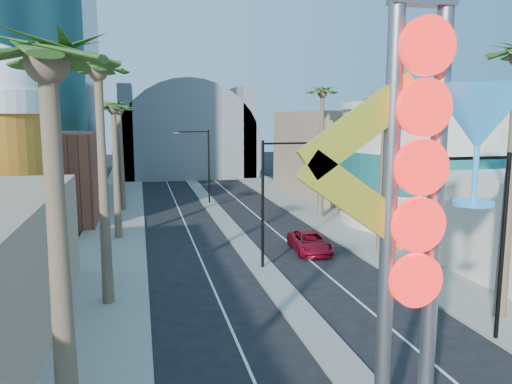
% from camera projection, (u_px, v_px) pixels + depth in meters
% --- Properties ---
extents(sidewalk_west, '(5.00, 100.00, 0.15)m').
position_uv_depth(sidewalk_west, '(115.00, 225.00, 43.34)').
color(sidewalk_west, gray).
rests_on(sidewalk_west, ground).
extents(sidewalk_east, '(5.00, 100.00, 0.15)m').
position_uv_depth(sidewalk_east, '(321.00, 215.00, 47.62)').
color(sidewalk_east, gray).
rests_on(sidewalk_east, ground).
extents(median, '(1.60, 84.00, 0.15)m').
position_uv_depth(median, '(218.00, 214.00, 48.37)').
color(median, gray).
rests_on(median, ground).
extents(brick_filler_west, '(10.00, 10.00, 8.00)m').
position_uv_depth(brick_filler_west, '(39.00, 178.00, 44.17)').
color(brick_filler_west, brown).
rests_on(brick_filler_west, ground).
extents(filler_east, '(10.00, 20.00, 10.00)m').
position_uv_depth(filler_east, '(335.00, 153.00, 60.86)').
color(filler_east, tan).
rests_on(filler_east, ground).
extents(turquoise_building, '(16.60, 16.60, 10.60)m').
position_uv_depth(turquoise_building, '(433.00, 164.00, 43.95)').
color(turquoise_building, beige).
rests_on(turquoise_building, ground).
extents(canopy, '(22.00, 16.00, 22.00)m').
position_uv_depth(canopy, '(185.00, 148.00, 80.45)').
color(canopy, slate).
rests_on(canopy, ground).
extents(neon_sign, '(6.53, 2.60, 12.55)m').
position_uv_depth(neon_sign, '(441.00, 194.00, 13.74)').
color(neon_sign, gray).
rests_on(neon_sign, ground).
extents(streetlight_0, '(3.79, 0.25, 8.00)m').
position_uv_depth(streetlight_0, '(271.00, 191.00, 30.44)').
color(streetlight_0, black).
rests_on(streetlight_0, ground).
extents(streetlight_1, '(3.79, 0.25, 8.00)m').
position_uv_depth(streetlight_1, '(204.00, 159.00, 53.29)').
color(streetlight_1, black).
rests_on(streetlight_1, ground).
extents(streetlight_2, '(3.45, 0.25, 8.00)m').
position_uv_depth(streetlight_2, '(494.00, 230.00, 20.29)').
color(streetlight_2, black).
rests_on(streetlight_2, ground).
extents(palm_0, '(2.40, 2.40, 11.70)m').
position_uv_depth(palm_0, '(49.00, 91.00, 10.20)').
color(palm_0, brown).
rests_on(palm_0, ground).
extents(palm_1, '(2.40, 2.40, 12.70)m').
position_uv_depth(palm_1, '(99.00, 86.00, 23.54)').
color(palm_1, brown).
rests_on(palm_1, ground).
extents(palm_2, '(2.40, 2.40, 11.20)m').
position_uv_depth(palm_2, '(114.00, 115.00, 37.22)').
color(palm_2, brown).
rests_on(palm_2, ground).
extents(palm_3, '(2.40, 2.40, 11.20)m').
position_uv_depth(palm_3, '(120.00, 116.00, 48.77)').
color(palm_3, brown).
rests_on(palm_3, ground).
extents(palm_6, '(2.40, 2.40, 11.70)m').
position_uv_depth(palm_6, '(385.00, 109.00, 33.51)').
color(palm_6, brown).
rests_on(palm_6, ground).
extents(palm_7, '(2.40, 2.40, 12.70)m').
position_uv_depth(palm_7, '(322.00, 101.00, 44.93)').
color(palm_7, brown).
rests_on(palm_7, ground).
extents(red_pickup, '(2.65, 5.19, 1.40)m').
position_uv_depth(red_pickup, '(310.00, 242.00, 34.88)').
color(red_pickup, maroon).
rests_on(red_pickup, ground).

